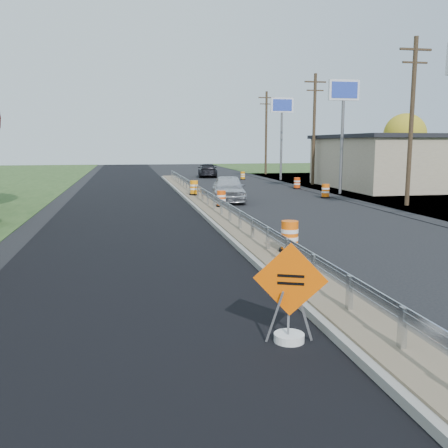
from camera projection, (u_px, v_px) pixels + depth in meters
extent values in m
plane|color=black|center=(252.00, 244.00, 17.98)|extent=(140.00, 140.00, 0.00)
cube|color=black|center=(127.00, 210.00, 26.84)|extent=(7.20, 120.00, 0.01)
cube|color=gray|center=(214.00, 212.00, 25.72)|extent=(1.60, 55.00, 0.18)
cube|color=brown|center=(214.00, 209.00, 25.70)|extent=(1.25, 55.00, 0.05)
cube|color=silver|center=(402.00, 327.00, 8.20)|extent=(0.10, 0.15, 0.70)
cube|color=silver|center=(350.00, 292.00, 10.14)|extent=(0.10, 0.15, 0.70)
cube|color=silver|center=(314.00, 268.00, 12.08)|extent=(0.10, 0.15, 0.70)
cube|color=silver|center=(288.00, 251.00, 14.02)|extent=(0.10, 0.15, 0.70)
cube|color=silver|center=(268.00, 238.00, 15.95)|extent=(0.10, 0.15, 0.70)
cube|color=silver|center=(253.00, 228.00, 17.89)|extent=(0.10, 0.15, 0.70)
cube|color=silver|center=(240.00, 220.00, 19.83)|extent=(0.10, 0.15, 0.70)
cube|color=silver|center=(230.00, 213.00, 21.77)|extent=(0.10, 0.15, 0.70)
cube|color=silver|center=(221.00, 207.00, 23.71)|extent=(0.10, 0.15, 0.70)
cube|color=silver|center=(214.00, 202.00, 25.64)|extent=(0.10, 0.15, 0.70)
cube|color=silver|center=(208.00, 198.00, 27.58)|extent=(0.10, 0.15, 0.70)
cube|color=silver|center=(202.00, 195.00, 29.52)|extent=(0.10, 0.15, 0.70)
cube|color=silver|center=(198.00, 191.00, 31.46)|extent=(0.10, 0.15, 0.70)
cube|color=silver|center=(194.00, 189.00, 33.39)|extent=(0.10, 0.15, 0.70)
cube|color=silver|center=(190.00, 186.00, 35.33)|extent=(0.10, 0.15, 0.70)
cube|color=silver|center=(186.00, 184.00, 37.27)|extent=(0.10, 0.15, 0.70)
cube|color=silver|center=(183.00, 182.00, 39.21)|extent=(0.10, 0.15, 0.70)
cube|color=silver|center=(181.00, 180.00, 41.14)|extent=(0.10, 0.15, 0.70)
cube|color=silver|center=(178.00, 178.00, 43.08)|extent=(0.10, 0.15, 0.70)
cube|color=silver|center=(176.00, 177.00, 45.02)|extent=(0.10, 0.15, 0.70)
cube|color=silver|center=(174.00, 176.00, 46.96)|extent=(0.10, 0.15, 0.70)
cube|color=silver|center=(172.00, 174.00, 48.89)|extent=(0.10, 0.15, 0.70)
cube|color=silver|center=(211.00, 196.00, 26.58)|extent=(0.04, 46.00, 0.34)
cube|color=silver|center=(211.00, 198.00, 26.59)|extent=(0.06, 46.00, 0.03)
cube|color=silver|center=(211.00, 195.00, 26.57)|extent=(0.06, 46.00, 0.03)
cube|color=tan|center=(440.00, 163.00, 41.01)|extent=(18.00, 12.00, 4.00)
cube|color=black|center=(442.00, 137.00, 40.68)|extent=(18.50, 12.50, 0.30)
cube|color=black|center=(338.00, 169.00, 39.39)|extent=(0.08, 7.20, 2.20)
cylinder|color=slate|center=(342.00, 146.00, 34.93)|extent=(0.22, 0.22, 6.80)
cube|color=white|center=(344.00, 90.00, 34.32)|extent=(2.20, 0.25, 1.40)
cube|color=#263FB2|center=(344.00, 90.00, 34.32)|extent=(1.90, 0.30, 1.10)
cylinder|color=slate|center=(281.00, 145.00, 48.49)|extent=(0.22, 0.22, 6.80)
cube|color=white|center=(282.00, 105.00, 47.88)|extent=(2.20, 0.25, 1.40)
cube|color=#263FB2|center=(282.00, 105.00, 47.88)|extent=(1.90, 0.30, 1.10)
cylinder|color=#473523|center=(411.00, 123.00, 28.13)|extent=(0.26, 0.26, 9.40)
cube|color=#473523|center=(416.00, 49.00, 27.49)|extent=(1.90, 0.12, 0.12)
cube|color=#473523|center=(415.00, 63.00, 27.60)|extent=(1.50, 0.10, 0.10)
cylinder|color=#473523|center=(314.00, 130.00, 42.66)|extent=(0.26, 0.26, 9.40)
cube|color=#473523|center=(315.00, 82.00, 42.02)|extent=(1.90, 0.12, 0.12)
cube|color=#473523|center=(315.00, 90.00, 42.13)|extent=(1.50, 0.10, 0.10)
cylinder|color=#473523|center=(266.00, 133.00, 57.19)|extent=(0.26, 0.26, 9.40)
cube|color=#473523|center=(267.00, 98.00, 56.55)|extent=(1.90, 0.12, 0.12)
cube|color=#473523|center=(266.00, 104.00, 56.67)|extent=(1.50, 0.10, 0.10)
cylinder|color=#473523|center=(403.00, 162.00, 55.60)|extent=(0.36, 0.36, 3.08)
sphere|color=gold|center=(405.00, 134.00, 55.12)|extent=(4.62, 4.62, 4.62)
cylinder|color=white|center=(289.00, 338.00, 9.06)|extent=(0.56, 0.56, 0.16)
cube|color=slate|center=(275.00, 317.00, 8.94)|extent=(0.32, 0.16, 0.96)
cube|color=slate|center=(304.00, 315.00, 9.05)|extent=(0.32, 0.16, 0.96)
cube|color=slate|center=(289.00, 315.00, 9.04)|extent=(0.13, 0.24, 0.98)
cube|color=#E05304|center=(290.00, 280.00, 8.89)|extent=(1.25, 0.53, 1.34)
cube|color=black|center=(291.00, 276.00, 8.85)|extent=(0.45, 0.19, 0.05)
cube|color=black|center=(291.00, 284.00, 8.88)|extent=(0.45, 0.19, 0.05)
cylinder|color=black|center=(289.00, 250.00, 15.61)|extent=(0.66, 0.66, 0.09)
cylinder|color=#FF600A|center=(290.00, 236.00, 15.53)|extent=(0.53, 0.53, 0.92)
cylinder|color=white|center=(290.00, 231.00, 15.51)|extent=(0.54, 0.54, 0.12)
cylinder|color=white|center=(290.00, 238.00, 15.55)|extent=(0.54, 0.54, 0.12)
cylinder|color=black|center=(221.00, 206.00, 26.67)|extent=(0.58, 0.58, 0.08)
cylinder|color=#F14D0A|center=(221.00, 198.00, 26.61)|extent=(0.47, 0.47, 0.82)
cylinder|color=white|center=(221.00, 196.00, 26.59)|extent=(0.48, 0.48, 0.11)
cylinder|color=white|center=(221.00, 200.00, 26.62)|extent=(0.48, 0.48, 0.11)
cylinder|color=black|center=(194.00, 194.00, 32.66)|extent=(0.64, 0.64, 0.09)
cylinder|color=orange|center=(194.00, 187.00, 32.59)|extent=(0.51, 0.51, 0.90)
cylinder|color=white|center=(194.00, 185.00, 32.57)|extent=(0.53, 0.53, 0.12)
cylinder|color=white|center=(194.00, 189.00, 32.60)|extent=(0.53, 0.53, 0.12)
cylinder|color=black|center=(325.00, 197.00, 33.06)|extent=(0.62, 0.62, 0.08)
cylinder|color=#FA610A|center=(326.00, 191.00, 32.99)|extent=(0.50, 0.50, 0.87)
cylinder|color=white|center=(326.00, 188.00, 32.97)|extent=(0.51, 0.51, 0.11)
cylinder|color=white|center=(325.00, 192.00, 33.01)|extent=(0.51, 0.51, 0.11)
cylinder|color=black|center=(297.00, 188.00, 39.66)|extent=(0.61, 0.61, 0.08)
cylinder|color=#E33C09|center=(297.00, 183.00, 39.59)|extent=(0.49, 0.49, 0.85)
cylinder|color=white|center=(297.00, 181.00, 39.57)|extent=(0.50, 0.50, 0.11)
cylinder|color=white|center=(297.00, 184.00, 39.61)|extent=(0.50, 0.50, 0.11)
cylinder|color=black|center=(243.00, 179.00, 49.75)|extent=(0.54, 0.54, 0.07)
cylinder|color=orange|center=(243.00, 175.00, 49.69)|extent=(0.43, 0.43, 0.75)
cylinder|color=white|center=(243.00, 174.00, 49.67)|extent=(0.44, 0.44, 0.10)
cylinder|color=white|center=(243.00, 176.00, 49.70)|extent=(0.44, 0.44, 0.10)
imported|color=silver|center=(228.00, 188.00, 30.90)|extent=(2.59, 5.05, 1.65)
imported|color=black|center=(208.00, 170.00, 53.55)|extent=(2.60, 5.12, 1.43)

